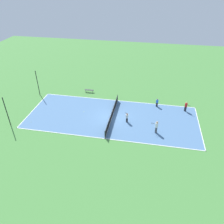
{
  "coord_description": "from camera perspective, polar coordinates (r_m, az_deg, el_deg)",
  "views": [
    {
      "loc": [
        -25.55,
        -4.79,
        17.82
      ],
      "look_at": [
        0.0,
        0.0,
        0.9
      ],
      "focal_mm": 35.0,
      "sensor_mm": 36.0,
      "label": 1
    }
  ],
  "objects": [
    {
      "name": "court_surface",
      "position": [
        31.51,
        0.0,
        -1.36
      ],
      "size": [
        9.87,
        24.34,
        0.02
      ],
      "color": "#4C729E",
      "rests_on": "ground_plane"
    },
    {
      "name": "player_far_white",
      "position": [
        30.14,
        3.94,
        -1.33
      ],
      "size": [
        0.99,
        0.68,
        1.44
      ],
      "rotation": [
        0.0,
        0.0,
        0.42
      ],
      "color": "black",
      "rests_on": "court_surface"
    },
    {
      "name": "bench",
      "position": [
        38.16,
        -5.98,
        5.69
      ],
      "size": [
        0.36,
        1.55,
        0.45
      ],
      "rotation": [
        0.0,
        0.0,
        1.57
      ],
      "color": "#333338",
      "rests_on": "ground_plane"
    },
    {
      "name": "player_near_white",
      "position": [
        28.59,
        11.55,
        -3.67
      ],
      "size": [
        0.49,
        0.98,
        1.75
      ],
      "rotation": [
        0.0,
        0.0,
        1.4
      ],
      "color": "#4C4C51",
      "rests_on": "court_surface"
    },
    {
      "name": "tennis_net",
      "position": [
        31.19,
        0.0,
        -0.5
      ],
      "size": [
        9.67,
        0.1,
        1.09
      ],
      "color": "black",
      "rests_on": "court_surface"
    },
    {
      "name": "fence_post_back_left",
      "position": [
        31.94,
        -25.83,
        0.07
      ],
      "size": [
        0.12,
        0.12,
        4.33
      ],
      "color": "black",
      "rests_on": "ground_plane"
    },
    {
      "name": "tennis_ball_near_net",
      "position": [
        32.9,
        -7.39,
        0.08
      ],
      "size": [
        0.07,
        0.07,
        0.07
      ],
      "primitive_type": "sphere",
      "color": "#CCE033",
      "rests_on": "court_surface"
    },
    {
      "name": "fence_post_back_right",
      "position": [
        38.34,
        -18.85,
        7.14
      ],
      "size": [
        0.12,
        0.12,
        4.33
      ],
      "color": "black",
      "rests_on": "ground_plane"
    },
    {
      "name": "player_coach_red",
      "position": [
        34.21,
        18.77,
        1.51
      ],
      "size": [
        0.9,
        0.89,
        1.56
      ],
      "rotation": [
        0.0,
        0.0,
        3.91
      ],
      "color": "black",
      "rests_on": "court_surface"
    },
    {
      "name": "ground_plane",
      "position": [
        31.51,
        0.0,
        -1.37
      ],
      "size": [
        80.0,
        80.0,
        0.0
      ],
      "primitive_type": "plane",
      "color": "#47843D"
    },
    {
      "name": "player_near_blue",
      "position": [
        34.33,
        11.7,
        2.55
      ],
      "size": [
        0.42,
        0.42,
        1.35
      ],
      "rotation": [
        0.0,
        0.0,
        4.91
      ],
      "color": "black",
      "rests_on": "court_surface"
    },
    {
      "name": "tennis_ball_far_baseline",
      "position": [
        32.5,
        -20.38,
        -2.44
      ],
      "size": [
        0.07,
        0.07,
        0.07
      ],
      "primitive_type": "sphere",
      "color": "#CCE033",
      "rests_on": "court_surface"
    }
  ]
}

